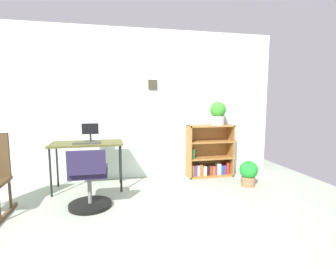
# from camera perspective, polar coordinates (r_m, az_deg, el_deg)

# --- Properties ---
(ground_plane) EXTENTS (6.24, 6.24, 0.00)m
(ground_plane) POSITION_cam_1_polar(r_m,az_deg,el_deg) (2.58, -6.27, -22.88)
(ground_plane) COLOR #97A290
(wall_back) EXTENTS (5.20, 0.12, 2.48)m
(wall_back) POSITION_cam_1_polar(r_m,az_deg,el_deg) (4.38, -9.48, 6.47)
(wall_back) COLOR silver
(wall_back) RESTS_ON ground_plane
(desk) EXTENTS (1.02, 0.53, 0.70)m
(desk) POSITION_cam_1_polar(r_m,az_deg,el_deg) (3.95, -17.44, -2.57)
(desk) COLOR #4D4A23
(desk) RESTS_ON ground_plane
(monitor) EXTENTS (0.24, 0.17, 0.27)m
(monitor) POSITION_cam_1_polar(r_m,az_deg,el_deg) (4.01, -16.82, 0.46)
(monitor) COLOR #262628
(monitor) RESTS_ON desk
(keyboard) EXTENTS (0.38, 0.13, 0.02)m
(keyboard) POSITION_cam_1_polar(r_m,az_deg,el_deg) (3.84, -17.52, -1.79)
(keyboard) COLOR #33362D
(keyboard) RESTS_ON desk
(office_chair) EXTENTS (0.52, 0.55, 0.76)m
(office_chair) POSITION_cam_1_polar(r_m,az_deg,el_deg) (3.30, -17.08, -10.13)
(office_chair) COLOR black
(office_chair) RESTS_ON ground_plane
(bookshelf_low) EXTENTS (0.79, 0.30, 0.90)m
(bookshelf_low) POSITION_cam_1_polar(r_m,az_deg,el_deg) (4.58, 8.97, -4.24)
(bookshelf_low) COLOR olive
(bookshelf_low) RESTS_ON ground_plane
(potted_plant_on_shelf) EXTENTS (0.27, 0.27, 0.40)m
(potted_plant_on_shelf) POSITION_cam_1_polar(r_m,az_deg,el_deg) (4.49, 10.98, 4.73)
(potted_plant_on_shelf) COLOR #B7B2A8
(potted_plant_on_shelf) RESTS_ON bookshelf_low
(potted_plant_floor) EXTENTS (0.28, 0.28, 0.40)m
(potted_plant_floor) POSITION_cam_1_polar(r_m,az_deg,el_deg) (4.18, 17.40, -7.98)
(potted_plant_floor) COLOR #9E6642
(potted_plant_floor) RESTS_ON ground_plane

